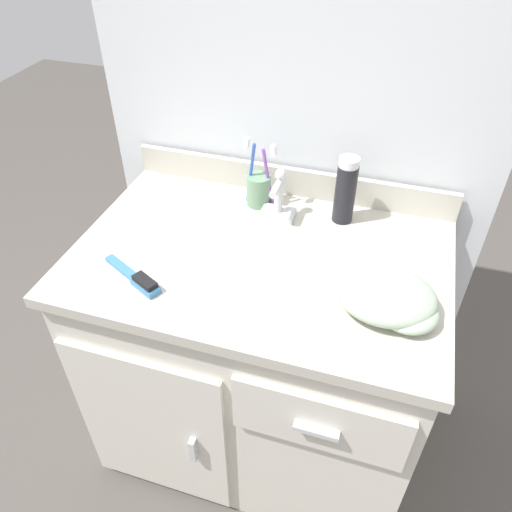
{
  "coord_description": "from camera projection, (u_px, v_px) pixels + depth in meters",
  "views": [
    {
      "loc": [
        0.27,
        -0.9,
        1.55
      ],
      "look_at": [
        0.0,
        -0.03,
        0.79
      ],
      "focal_mm": 35.0,
      "sensor_mm": 36.0,
      "label": 1
    }
  ],
  "objects": [
    {
      "name": "vanity",
      "position": [
        258.0,
        353.0,
        1.45
      ],
      "size": [
        0.91,
        0.61,
        0.77
      ],
      "color": "silver",
      "rests_on": "ground_plane"
    },
    {
      "name": "shaving_cream_can",
      "position": [
        345.0,
        190.0,
        1.27
      ],
      "size": [
        0.05,
        0.05,
        0.18
      ],
      "color": "black",
      "rests_on": "vanity"
    },
    {
      "name": "ground_plane",
      "position": [
        259.0,
        428.0,
        1.71
      ],
      "size": [
        6.0,
        6.0,
        0.0
      ],
      "primitive_type": "plane",
      "color": "#4C4742"
    },
    {
      "name": "hairbrush",
      "position": [
        138.0,
        279.0,
        1.13
      ],
      "size": [
        0.18,
        0.11,
        0.03
      ],
      "rotation": [
        0.0,
        0.0,
        -0.46
      ],
      "color": "teal",
      "rests_on": "vanity"
    },
    {
      "name": "hand_towel",
      "position": [
        391.0,
        299.0,
        1.05
      ],
      "size": [
        0.22,
        0.18,
        0.07
      ],
      "color": "#A8BCA3",
      "rests_on": "vanity"
    },
    {
      "name": "backsplash",
      "position": [
        290.0,
        181.0,
        1.4
      ],
      "size": [
        0.91,
        0.02,
        0.08
      ],
      "color": "beige",
      "rests_on": "vanity"
    },
    {
      "name": "wall_back",
      "position": [
        301.0,
        71.0,
        1.26
      ],
      "size": [
        1.09,
        0.08,
        2.2
      ],
      "primitive_type": "cube",
      "color": "silver",
      "rests_on": "ground_plane"
    },
    {
      "name": "sink_faucet",
      "position": [
        278.0,
        202.0,
        1.31
      ],
      "size": [
        0.09,
        0.09,
        0.14
      ],
      "color": "silver",
      "rests_on": "vanity"
    },
    {
      "name": "toothbrush_cup",
      "position": [
        259.0,
        188.0,
        1.35
      ],
      "size": [
        0.09,
        0.07,
        0.2
      ],
      "color": "gray",
      "rests_on": "vanity"
    }
  ]
}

